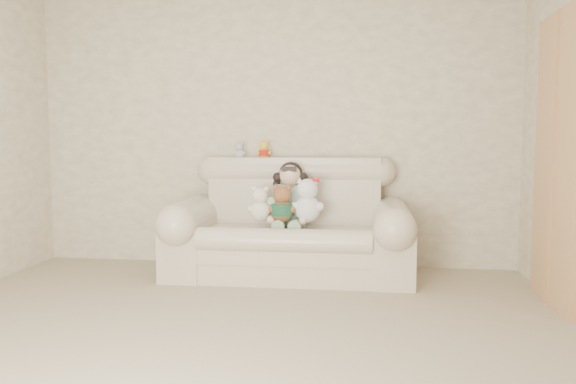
{
  "coord_description": "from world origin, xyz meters",
  "views": [
    {
      "loc": [
        0.87,
        -3.1,
        1.22
      ],
      "look_at": [
        0.22,
        1.9,
        0.75
      ],
      "focal_mm": 37.38,
      "sensor_mm": 36.0,
      "label": 1
    }
  ],
  "objects_px": {
    "seated_child": "(290,194)",
    "cream_teddy": "(260,200)",
    "sofa": "(290,218)",
    "white_cat": "(307,195)",
    "brown_teddy": "(282,200)"
  },
  "relations": [
    {
      "from": "sofa",
      "to": "cream_teddy",
      "type": "distance_m",
      "value": 0.3
    },
    {
      "from": "brown_teddy",
      "to": "white_cat",
      "type": "xyz_separation_m",
      "value": [
        0.21,
        0.03,
        0.04
      ]
    },
    {
      "from": "seated_child",
      "to": "cream_teddy",
      "type": "height_order",
      "value": "seated_child"
    },
    {
      "from": "cream_teddy",
      "to": "white_cat",
      "type": "bearing_deg",
      "value": -5.54
    },
    {
      "from": "sofa",
      "to": "brown_teddy",
      "type": "xyz_separation_m",
      "value": [
        -0.05,
        -0.13,
        0.17
      ]
    },
    {
      "from": "seated_child",
      "to": "white_cat",
      "type": "relative_size",
      "value": 1.32
    },
    {
      "from": "seated_child",
      "to": "white_cat",
      "type": "height_order",
      "value": "seated_child"
    },
    {
      "from": "brown_teddy",
      "to": "cream_teddy",
      "type": "height_order",
      "value": "brown_teddy"
    },
    {
      "from": "cream_teddy",
      "to": "sofa",
      "type": "bearing_deg",
      "value": 16.88
    },
    {
      "from": "brown_teddy",
      "to": "white_cat",
      "type": "height_order",
      "value": "white_cat"
    },
    {
      "from": "seated_child",
      "to": "cream_teddy",
      "type": "xyz_separation_m",
      "value": [
        -0.23,
        -0.18,
        -0.04
      ]
    },
    {
      "from": "white_cat",
      "to": "cream_teddy",
      "type": "relative_size",
      "value": 1.27
    },
    {
      "from": "brown_teddy",
      "to": "cream_teddy",
      "type": "relative_size",
      "value": 1.06
    },
    {
      "from": "brown_teddy",
      "to": "white_cat",
      "type": "bearing_deg",
      "value": 0.72
    },
    {
      "from": "brown_teddy",
      "to": "white_cat",
      "type": "relative_size",
      "value": 0.83
    }
  ]
}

